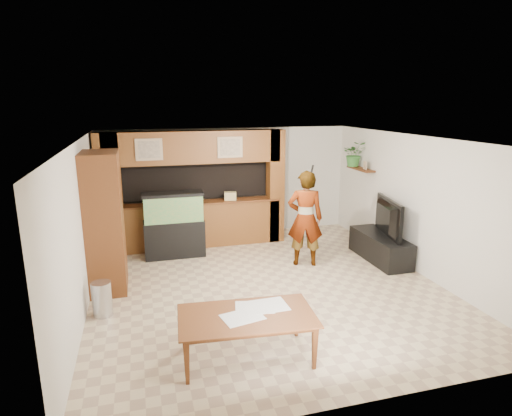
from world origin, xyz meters
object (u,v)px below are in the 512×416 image
object	(u,v)px
pantry_cabinet	(105,222)
dining_table	(247,338)
aquarium	(174,226)
person	(305,218)
television	(382,217)

from	to	relation	value
pantry_cabinet	dining_table	world-z (taller)	pantry_cabinet
aquarium	person	size ratio (longest dim) A/B	0.72
aquarium	pantry_cabinet	bearing A→B (deg)	-133.84
pantry_cabinet	aquarium	xyz separation A→B (m)	(1.26, 1.30, -0.53)
aquarium	person	xyz separation A→B (m)	(2.48, -1.17, 0.28)
person	dining_table	xyz separation A→B (m)	(-1.92, -2.89, -0.66)
dining_table	aquarium	bearing A→B (deg)	102.36
pantry_cabinet	person	distance (m)	3.75
television	person	xyz separation A→B (m)	(-1.61, 0.19, 0.05)
pantry_cabinet	dining_table	size ratio (longest dim) A/B	1.40
pantry_cabinet	dining_table	distance (m)	3.42
aquarium	person	world-z (taller)	person
aquarium	television	xyz separation A→B (m)	(4.09, -1.35, 0.24)
aquarium	television	distance (m)	4.31
aquarium	dining_table	world-z (taller)	aquarium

